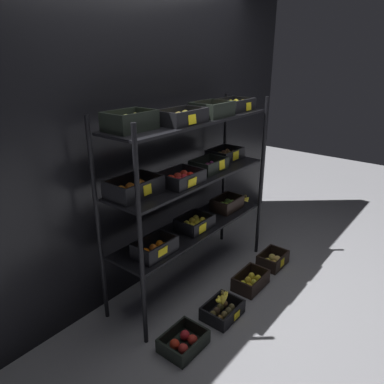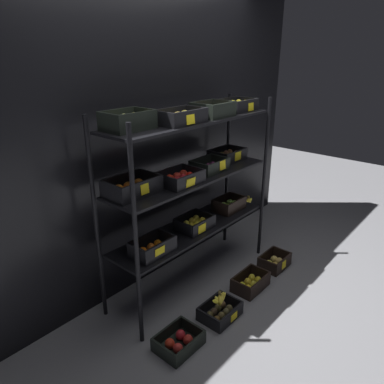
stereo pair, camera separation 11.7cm
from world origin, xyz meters
TOP-DOWN VIEW (x-y plane):
  - ground_plane at (0.00, 0.00)m, footprint 10.00×10.00m
  - storefront_wall at (0.00, 0.42)m, footprint 4.02×0.12m
  - display_rack at (-0.02, -0.00)m, footprint 1.74×0.47m
  - crate_ground_apple_red at (-0.68, -0.47)m, footprint 0.32×0.25m
  - crate_ground_kiwi at (-0.24, -0.50)m, footprint 0.31×0.24m
  - crate_ground_lemon at (0.24, -0.48)m, footprint 0.33×0.21m
  - crate_ground_apple_gold at (0.69, -0.47)m, footprint 0.30×0.22m
  - banana_bunch_loose at (-0.25, -0.50)m, footprint 0.16×0.05m

SIDE VIEW (x-z plane):
  - ground_plane at x=0.00m, z-range 0.00..0.00m
  - crate_ground_apple_red at x=-0.68m, z-range -0.01..0.10m
  - crate_ground_kiwi at x=-0.24m, z-range -0.01..0.10m
  - crate_ground_apple_gold at x=0.69m, z-range -0.01..0.12m
  - crate_ground_lemon at x=0.24m, z-range -0.01..0.12m
  - banana_bunch_loose at x=-0.25m, z-range 0.10..0.24m
  - display_rack at x=-0.02m, z-range 0.24..1.85m
  - storefront_wall at x=0.00m, z-range 0.00..2.62m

